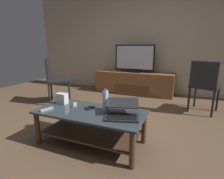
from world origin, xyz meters
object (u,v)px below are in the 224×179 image
at_px(media_cabinet, 134,83).
at_px(router_box, 62,98).
at_px(side_chair, 55,78).
at_px(tv_remote, 75,105).
at_px(coffee_table, 91,121).
at_px(dining_chair, 204,84).
at_px(cell_phone, 90,108).
at_px(laptop, 122,111).
at_px(soundbar_remote, 47,109).
at_px(television, 134,59).
at_px(water_bottle_near, 106,100).

xyz_separation_m(media_cabinet, router_box, (-0.31, -2.37, 0.22)).
height_order(side_chair, tv_remote, side_chair).
xyz_separation_m(coffee_table, dining_chair, (1.30, 1.63, 0.24)).
bearing_deg(cell_phone, tv_remote, -175.32).
height_order(dining_chair, tv_remote, dining_chair).
relative_size(media_cabinet, dining_chair, 2.08).
bearing_deg(laptop, soundbar_remote, -169.00).
relative_size(coffee_table, router_box, 9.08).
xyz_separation_m(tv_remote, soundbar_remote, (-0.22, -0.26, 0.00)).
bearing_deg(tv_remote, cell_phone, -34.38).
height_order(television, soundbar_remote, television).
height_order(television, cell_phone, television).
xyz_separation_m(media_cabinet, laptop, (0.56, -2.47, 0.21)).
height_order(dining_chair, router_box, dining_chair).
bearing_deg(tv_remote, soundbar_remote, -161.06).
relative_size(dining_chair, soundbar_remote, 5.68).
relative_size(media_cabinet, cell_phone, 13.52).
relative_size(media_cabinet, soundbar_remote, 11.83).
xyz_separation_m(side_chair, cell_phone, (1.39, -1.02, -0.11)).
relative_size(laptop, water_bottle_near, 1.77).
bearing_deg(tv_remote, media_cabinet, 56.17).
height_order(coffee_table, tv_remote, tv_remote).
distance_m(media_cabinet, tv_remote, 2.39).
distance_m(media_cabinet, cell_phone, 2.40).
distance_m(water_bottle_near, cell_phone, 0.23).
bearing_deg(media_cabinet, soundbar_remote, -96.98).
bearing_deg(media_cabinet, coffee_table, -86.13).
bearing_deg(water_bottle_near, router_box, -179.16).
relative_size(laptop, cell_phone, 3.16).
bearing_deg(router_box, laptop, -6.85).
bearing_deg(media_cabinet, tv_remote, -92.53).
relative_size(media_cabinet, router_box, 13.54).
xyz_separation_m(coffee_table, laptop, (0.39, -0.00, 0.19)).
relative_size(dining_chair, router_box, 6.50).
bearing_deg(laptop, tv_remote, 172.20).
bearing_deg(coffee_table, dining_chair, 51.35).
distance_m(media_cabinet, dining_chair, 1.71).
bearing_deg(laptop, media_cabinet, 102.74).
height_order(dining_chair, laptop, dining_chair).
xyz_separation_m(dining_chair, router_box, (-1.78, -1.53, -0.04)).
bearing_deg(coffee_table, tv_remote, 162.17).
height_order(coffee_table, dining_chair, dining_chair).
xyz_separation_m(coffee_table, side_chair, (-1.44, 1.10, 0.24)).
height_order(side_chair, soundbar_remote, side_chair).
height_order(media_cabinet, soundbar_remote, media_cabinet).
bearing_deg(cell_phone, dining_chair, 56.68).
bearing_deg(television, water_bottle_near, -82.38).
bearing_deg(television, soundbar_remote, -97.04).
height_order(tv_remote, soundbar_remote, same).
height_order(laptop, soundbar_remote, laptop).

